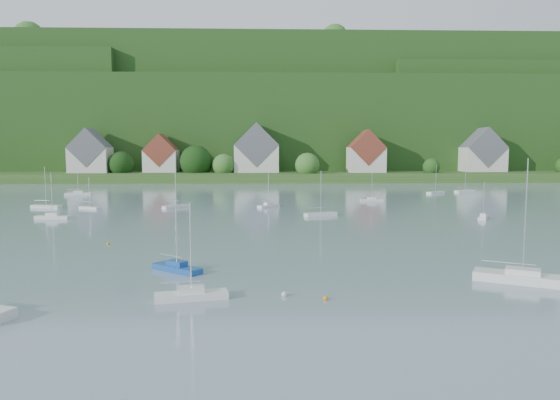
# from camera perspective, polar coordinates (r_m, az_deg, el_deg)

# --- Properties ---
(far_shore_strip) EXTENTS (600.00, 60.00, 3.00)m
(far_shore_strip) POSITION_cam_1_polar(r_m,az_deg,el_deg) (207.52, -3.87, 2.76)
(far_shore_strip) COLOR #2A531F
(far_shore_strip) RESTS_ON ground
(forested_ridge) EXTENTS (620.00, 181.22, 69.89)m
(forested_ridge) POSITION_cam_1_polar(r_m,az_deg,el_deg) (275.97, -3.33, 7.94)
(forested_ridge) COLOR #183B13
(forested_ridge) RESTS_ON ground
(village_building_0) EXTENTS (14.00, 10.40, 16.00)m
(village_building_0) POSITION_cam_1_polar(r_m,az_deg,el_deg) (203.82, -19.71, 4.64)
(village_building_0) COLOR beige
(village_building_0) RESTS_ON far_shore_strip
(village_building_1) EXTENTS (12.00, 9.36, 14.00)m
(village_building_1) POSITION_cam_1_polar(r_m,az_deg,el_deg) (199.62, -12.66, 4.60)
(village_building_1) COLOR beige
(village_building_1) RESTS_ON far_shore_strip
(village_building_2) EXTENTS (16.00, 11.44, 18.00)m
(village_building_2) POSITION_cam_1_polar(r_m,az_deg,el_deg) (195.14, -2.53, 5.15)
(village_building_2) COLOR beige
(village_building_2) RESTS_ON far_shore_strip
(village_building_3) EXTENTS (13.00, 10.40, 15.50)m
(village_building_3) POSITION_cam_1_polar(r_m,az_deg,el_deg) (196.83, 9.23, 4.85)
(village_building_3) COLOR beige
(village_building_3) RESTS_ON far_shore_strip
(village_building_4) EXTENTS (15.00, 10.40, 16.50)m
(village_building_4) POSITION_cam_1_polar(r_m,az_deg,el_deg) (213.88, 20.97, 4.65)
(village_building_4) COLOR beige
(village_building_4) RESTS_ON far_shore_strip
(near_sailboat_1) EXTENTS (5.46, 4.83, 7.72)m
(near_sailboat_1) POSITION_cam_1_polar(r_m,az_deg,el_deg) (53.76, -11.02, -7.09)
(near_sailboat_1) COLOR #1C4D9B
(near_sailboat_1) RESTS_ON ground
(near_sailboat_3) EXTENTS (6.04, 2.77, 7.88)m
(near_sailboat_3) POSITION_cam_1_polar(r_m,az_deg,el_deg) (43.97, -9.50, -9.95)
(near_sailboat_3) COLOR silver
(near_sailboat_3) RESTS_ON ground
(near_sailboat_4) EXTENTS (8.44, 6.03, 11.26)m
(near_sailboat_4) POSITION_cam_1_polar(r_m,az_deg,el_deg) (53.13, 24.62, -7.54)
(near_sailboat_4) COLOR silver
(near_sailboat_4) RESTS_ON ground
(mooring_buoy_1) EXTENTS (0.50, 0.50, 0.50)m
(mooring_buoy_1) POSITION_cam_1_polar(r_m,az_deg,el_deg) (44.42, 0.46, -10.29)
(mooring_buoy_1) COLOR silver
(mooring_buoy_1) RESTS_ON ground
(mooring_buoy_2) EXTENTS (0.44, 0.44, 0.44)m
(mooring_buoy_2) POSITION_cam_1_polar(r_m,az_deg,el_deg) (43.54, 4.91, -10.64)
(mooring_buoy_2) COLOR orange
(mooring_buoy_2) RESTS_ON ground
(mooring_buoy_3) EXTENTS (0.41, 0.41, 0.41)m
(mooring_buoy_3) POSITION_cam_1_polar(r_m,az_deg,el_deg) (70.46, -17.98, -4.56)
(mooring_buoy_3) COLOR orange
(mooring_buoy_3) RESTS_ON ground
(mooring_buoy_4) EXTENTS (0.50, 0.50, 0.50)m
(mooring_buoy_4) POSITION_cam_1_polar(r_m,az_deg,el_deg) (55.11, 25.04, -7.67)
(mooring_buoy_4) COLOR silver
(mooring_buoy_4) RESTS_ON ground
(far_sailboat_cluster) EXTENTS (196.44, 64.99, 8.71)m
(far_sailboat_cluster) POSITION_cam_1_polar(r_m,az_deg,el_deg) (123.08, -2.12, 0.20)
(far_sailboat_cluster) COLOR silver
(far_sailboat_cluster) RESTS_ON ground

